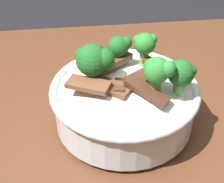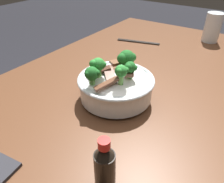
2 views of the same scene
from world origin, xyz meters
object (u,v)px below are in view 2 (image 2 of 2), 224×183
rice_bowl (116,83)px  drinking_glass (212,29)px  chopsticks_pair (138,42)px  soy_sauce_bottle (105,166)px

rice_bowl → drinking_glass: 0.68m
drinking_glass → chopsticks_pair: 0.36m
rice_bowl → chopsticks_pair: 0.49m
drinking_glass → soy_sauce_bottle: size_ratio=1.14×
rice_bowl → soy_sauce_bottle: (0.25, 0.14, -0.00)m
rice_bowl → chopsticks_pair: size_ratio=1.10×
drinking_glass → chopsticks_pair: size_ratio=0.67×
chopsticks_pair → rice_bowl: bearing=20.2°
drinking_glass → soy_sauce_bottle: (0.92, 0.02, -0.01)m
rice_bowl → drinking_glass: rice_bowl is taller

